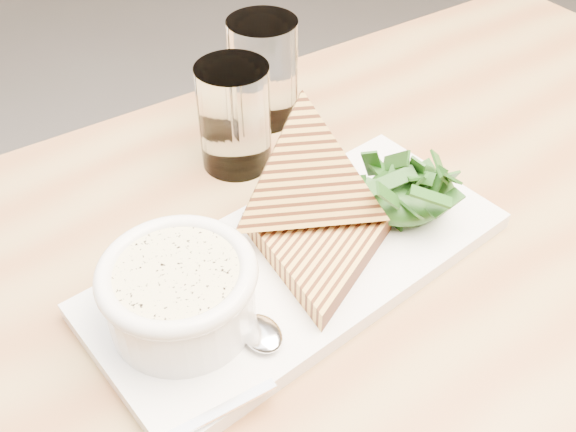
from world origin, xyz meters
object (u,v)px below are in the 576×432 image
table_top (403,285)px  glass_far (263,71)px  platter (300,263)px  soup_bowl (181,299)px  glass_near (235,117)px

table_top → glass_far: bearing=84.6°
table_top → platter: bearing=145.9°
glass_far → platter: bearing=-114.7°
soup_bowl → glass_near: 0.23m
glass_near → table_top: bearing=-78.6°
table_top → platter: (-0.08, 0.05, 0.03)m
platter → glass_far: bearing=65.3°
table_top → soup_bowl: 0.21m
platter → glass_near: 0.18m
table_top → glass_near: glass_near is taller
platter → glass_near: bearing=78.8°
table_top → glass_far: (0.03, 0.28, 0.08)m
soup_bowl → platter: bearing=2.3°
table_top → glass_near: size_ratio=9.91×
table_top → glass_far: 0.29m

